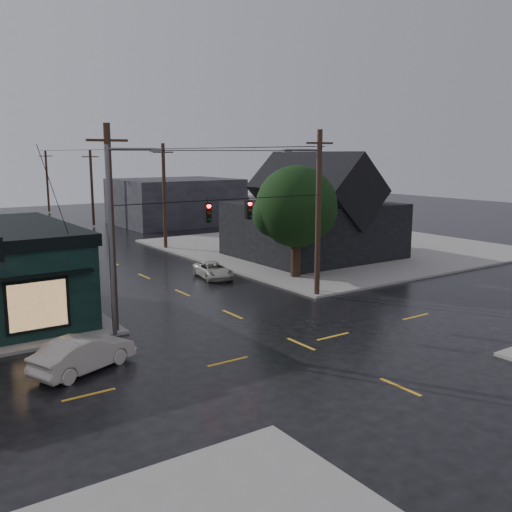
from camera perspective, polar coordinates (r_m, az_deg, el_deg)
ground_plane at (r=26.92m, az=4.52°, el=-8.78°), size 160.00×160.00×0.00m
sidewalk_ne at (r=54.37m, az=7.69°, el=0.96°), size 28.00×28.00×0.15m
ne_building at (r=48.31m, az=5.79°, el=5.10°), size 12.60×11.60×8.75m
corner_tree at (r=39.85m, az=4.07°, el=4.92°), size 5.71×5.71×7.82m
utility_pole_nw at (r=29.27m, az=-13.83°, el=-7.48°), size 2.00×0.32×10.15m
utility_pole_ne at (r=35.71m, az=6.10°, el=-4.02°), size 2.00×0.32×10.15m
utility_pole_far_a at (r=53.53m, az=-9.01°, el=0.70°), size 2.00×0.32×9.65m
utility_pole_far_b at (r=71.94m, az=-15.91°, el=2.85°), size 2.00×0.32×9.15m
utility_pole_far_c at (r=91.02m, az=-19.97°, el=4.10°), size 2.00×0.32×9.15m
span_signal_assembly at (r=30.97m, az=-2.78°, el=4.56°), size 13.00×0.48×1.23m
streetlight_nw at (r=28.55m, az=-13.89°, el=-7.93°), size 5.40×0.30×9.15m
streetlight_ne at (r=36.54m, az=5.98°, el=-3.68°), size 5.40×0.30×9.15m
bg_building_east at (r=72.49m, az=-8.09°, el=5.42°), size 14.00×12.00×5.60m
sedan_cream at (r=24.52m, az=-16.85°, el=-9.32°), size 4.69×3.12×1.46m
suv_silver at (r=40.61m, az=-4.29°, el=-1.42°), size 2.45×4.31×1.14m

